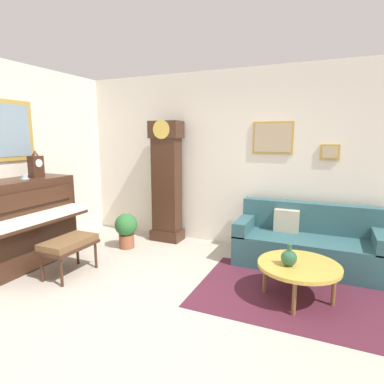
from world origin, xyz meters
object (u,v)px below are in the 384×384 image
(mantel_clock, at_px, (36,165))
(potted_plant, at_px, (126,228))
(coffee_table, at_px, (299,266))
(teacup, at_px, (25,177))
(couch, at_px, (307,243))
(green_jug, at_px, (289,258))
(grandfather_clock, at_px, (167,185))
(piano, at_px, (21,223))
(piano_bench, at_px, (69,244))

(mantel_clock, relative_size, potted_plant, 0.68)
(coffee_table, xyz_separation_m, potted_plant, (-2.68, 0.59, -0.06))
(teacup, bearing_deg, couch, 23.10)
(green_jug, bearing_deg, grandfather_clock, 148.99)
(couch, bearing_deg, teacup, -156.90)
(grandfather_clock, bearing_deg, coffee_table, -28.14)
(teacup, bearing_deg, green_jug, 6.40)
(potted_plant, bearing_deg, mantel_clock, -136.27)
(coffee_table, bearing_deg, piano, -170.92)
(mantel_clock, bearing_deg, green_jug, 2.68)
(green_jug, bearing_deg, couch, 84.39)
(piano, bearing_deg, couch, 24.15)
(piano_bench, height_order, grandfather_clock, grandfather_clock)
(mantel_clock, xyz_separation_m, potted_plant, (0.88, 0.84, -1.05))
(coffee_table, bearing_deg, green_jug, -137.38)
(piano, distance_m, couch, 3.93)
(couch, relative_size, green_jug, 7.92)
(piano, distance_m, green_jug, 3.50)
(green_jug, relative_size, potted_plant, 0.43)
(coffee_table, distance_m, mantel_clock, 3.71)
(green_jug, bearing_deg, teacup, -173.60)
(piano_bench, relative_size, coffee_table, 0.80)
(grandfather_clock, distance_m, potted_plant, 0.98)
(grandfather_clock, bearing_deg, couch, -4.54)
(couch, distance_m, coffee_table, 1.04)
(piano_bench, bearing_deg, grandfather_clock, 74.48)
(couch, bearing_deg, coffee_table, -90.64)
(piano_bench, xyz_separation_m, grandfather_clock, (0.49, 1.75, 0.56))
(piano, bearing_deg, green_jug, 7.86)
(piano_bench, xyz_separation_m, couch, (2.77, 1.57, -0.09))
(couch, xyz_separation_m, potted_plant, (-2.69, -0.44, 0.01))
(grandfather_clock, distance_m, couch, 2.38)
(piano, height_order, couch, piano)
(piano_bench, bearing_deg, couch, 29.49)
(couch, height_order, teacup, teacup)
(coffee_table, bearing_deg, potted_plant, 167.56)
(mantel_clock, distance_m, teacup, 0.27)
(couch, bearing_deg, mantel_clock, -160.20)
(couch, height_order, coffee_table, couch)
(piano, height_order, mantel_clock, mantel_clock)
(grandfather_clock, distance_m, green_jug, 2.58)
(grandfather_clock, distance_m, mantel_clock, 2.00)
(piano, height_order, teacup, teacup)
(grandfather_clock, relative_size, potted_plant, 3.62)
(piano_bench, height_order, mantel_clock, mantel_clock)
(piano_bench, height_order, potted_plant, potted_plant)
(piano, xyz_separation_m, mantel_clock, (0.00, 0.32, 0.76))
(grandfather_clock, height_order, couch, grandfather_clock)
(teacup, relative_size, green_jug, 0.48)
(piano, xyz_separation_m, teacup, (0.04, 0.09, 0.62))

